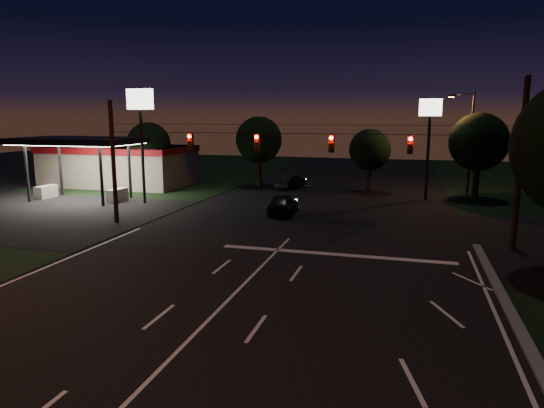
% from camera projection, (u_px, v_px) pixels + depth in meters
% --- Properties ---
extents(ground, '(140.00, 140.00, 0.00)m').
position_uv_depth(ground, '(180.00, 349.00, 14.75)').
color(ground, black).
rests_on(ground, ground).
extents(cross_street_left, '(20.00, 16.00, 0.02)m').
position_uv_depth(cross_street_left, '(29.00, 214.00, 35.22)').
color(cross_street_left, black).
rests_on(cross_street_left, ground).
extents(stop_bar, '(12.00, 0.50, 0.01)m').
position_uv_depth(stop_bar, '(334.00, 254.00, 24.84)').
color(stop_bar, silver).
rests_on(stop_bar, ground).
extents(utility_pole_right, '(0.30, 0.30, 9.00)m').
position_uv_depth(utility_pole_right, '(512.00, 249.00, 25.77)').
color(utility_pole_right, black).
rests_on(utility_pole_right, ground).
extents(utility_pole_left, '(0.28, 0.28, 8.00)m').
position_uv_depth(utility_pole_left, '(117.00, 223.00, 32.15)').
color(utility_pole_left, black).
rests_on(utility_pole_left, ground).
extents(signal_span, '(24.00, 0.40, 1.56)m').
position_uv_depth(signal_span, '(293.00, 142.00, 27.94)').
color(signal_span, black).
rests_on(signal_span, ground).
extents(gas_station, '(14.20, 16.10, 5.25)m').
position_uv_depth(gas_station, '(117.00, 162.00, 48.92)').
color(gas_station, gray).
rests_on(gas_station, ground).
extents(pole_sign_left_near, '(2.20, 0.30, 9.10)m').
position_uv_depth(pole_sign_left_near, '(141.00, 116.00, 38.07)').
color(pole_sign_left_near, black).
rests_on(pole_sign_left_near, ground).
extents(pole_sign_right, '(1.80, 0.30, 8.40)m').
position_uv_depth(pole_sign_right, '(429.00, 125.00, 39.93)').
color(pole_sign_right, black).
rests_on(pole_sign_right, ground).
extents(street_light_right_far, '(2.20, 0.35, 9.00)m').
position_uv_depth(street_light_right_far, '(468.00, 137.00, 41.14)').
color(street_light_right_far, black).
rests_on(street_light_right_far, ground).
extents(tree_far_a, '(4.20, 4.20, 6.42)m').
position_uv_depth(tree_far_a, '(150.00, 145.00, 47.30)').
color(tree_far_a, black).
rests_on(tree_far_a, ground).
extents(tree_far_b, '(4.60, 4.60, 6.98)m').
position_uv_depth(tree_far_b, '(259.00, 140.00, 48.38)').
color(tree_far_b, black).
rests_on(tree_far_b, ground).
extents(tree_far_c, '(3.80, 3.80, 5.86)m').
position_uv_depth(tree_far_c, '(370.00, 150.00, 44.61)').
color(tree_far_c, black).
rests_on(tree_far_c, ground).
extents(tree_far_d, '(4.80, 4.80, 7.30)m').
position_uv_depth(tree_far_d, '(479.00, 143.00, 40.19)').
color(tree_far_d, black).
rests_on(tree_far_d, ground).
extents(car_oncoming_a, '(2.00, 4.44, 1.48)m').
position_uv_depth(car_oncoming_a, '(283.00, 204.00, 34.96)').
color(car_oncoming_a, black).
rests_on(car_oncoming_a, ground).
extents(car_oncoming_b, '(2.41, 4.36, 1.36)m').
position_uv_depth(car_oncoming_b, '(291.00, 181.00, 47.50)').
color(car_oncoming_b, black).
rests_on(car_oncoming_b, ground).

